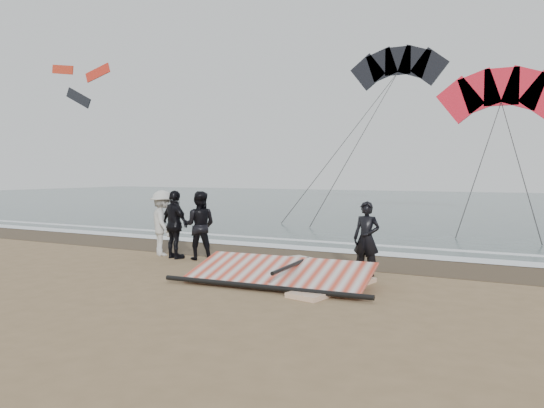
{
  "coord_description": "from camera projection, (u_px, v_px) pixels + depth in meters",
  "views": [
    {
      "loc": [
        5.77,
        -9.48,
        2.44
      ],
      "look_at": [
        -0.77,
        3.0,
        1.6
      ],
      "focal_mm": 35.0,
      "sensor_mm": 36.0,
      "label": 1
    }
  ],
  "objects": [
    {
      "name": "foam_near",
      "position": [
        337.0,
        250.0,
        16.41
      ],
      "size": [
        120.0,
        0.9,
        0.01
      ],
      "primitive_type": "cube",
      "color": "white",
      "rests_on": "sea"
    },
    {
      "name": "foam_far",
      "position": [
        355.0,
        244.0,
        17.92
      ],
      "size": [
        120.0,
        0.45,
        0.01
      ],
      "primitive_type": "cube",
      "color": "white",
      "rests_on": "sea"
    },
    {
      "name": "board_white",
      "position": [
        334.0,
        287.0,
        11.06
      ],
      "size": [
        1.17,
        2.55,
        0.1
      ],
      "primitive_type": "cube",
      "rotation": [
        0.0,
        0.0,
        -0.2
      ],
      "color": "silver",
      "rests_on": "ground"
    },
    {
      "name": "kite_red",
      "position": [
        501.0,
        97.0,
        28.29
      ],
      "size": [
        7.58,
        5.88,
        13.27
      ],
      "color": "red",
      "rests_on": "ground"
    },
    {
      "name": "ground",
      "position": [
        239.0,
        288.0,
        11.2
      ],
      "size": [
        120.0,
        120.0,
        0.0
      ],
      "primitive_type": "plane",
      "color": "#8C704C",
      "rests_on": "ground"
    },
    {
      "name": "sail_rig",
      "position": [
        279.0,
        275.0,
        11.64
      ],
      "size": [
        4.65,
        2.01,
        0.51
      ],
      "color": "black",
      "rests_on": "ground"
    },
    {
      "name": "kite_dark",
      "position": [
        397.0,
        70.0,
        38.05
      ],
      "size": [
        8.05,
        8.74,
        19.75
      ],
      "color": "black",
      "rests_on": "ground"
    },
    {
      "name": "board_cream",
      "position": [
        268.0,
        263.0,
        13.93
      ],
      "size": [
        1.8,
        2.67,
        0.11
      ],
      "primitive_type": "cube",
      "rotation": [
        0.0,
        0.0,
        -0.46
      ],
      "color": "beige",
      "rests_on": "ground"
    },
    {
      "name": "man_main",
      "position": [
        366.0,
        239.0,
        12.49
      ],
      "size": [
        0.67,
        0.47,
        1.76
      ],
      "primitive_type": "imported",
      "rotation": [
        0.0,
        0.0,
        -0.07
      ],
      "color": "black",
      "rests_on": "ground"
    },
    {
      "name": "wet_sand",
      "position": [
        320.0,
        257.0,
        15.18
      ],
      "size": [
        120.0,
        2.8,
        0.01
      ],
      "primitive_type": "cube",
      "color": "#4C3D2B",
      "rests_on": "ground"
    },
    {
      "name": "trio_cluster",
      "position": [
        177.0,
        224.0,
        15.17
      ],
      "size": [
        2.67,
        1.37,
        1.94
      ],
      "color": "black",
      "rests_on": "ground"
    },
    {
      "name": "distant_kites",
      "position": [
        79.0,
        80.0,
        51.54
      ],
      "size": [
        10.13,
        4.12,
        5.53
      ],
      "color": "red",
      "rests_on": "ground"
    },
    {
      "name": "sea",
      "position": [
        463.0,
        204.0,
        40.37
      ],
      "size": [
        120.0,
        54.0,
        0.02
      ],
      "primitive_type": "cube",
      "color": "#233838",
      "rests_on": "ground"
    }
  ]
}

